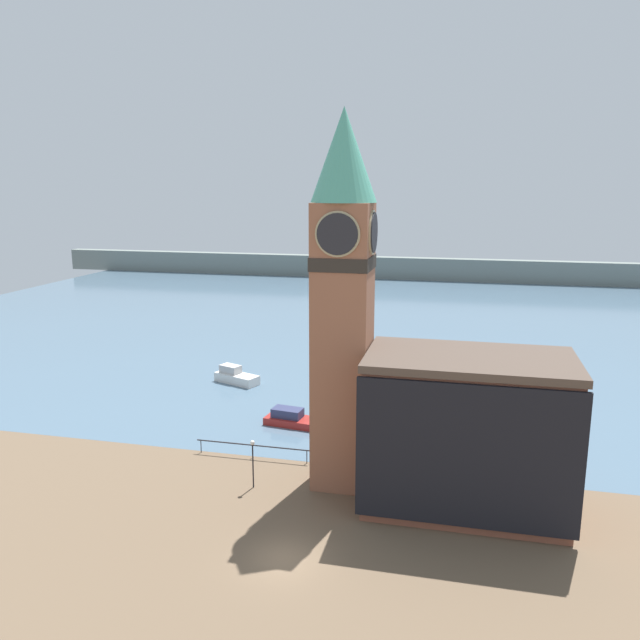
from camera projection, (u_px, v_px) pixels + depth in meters
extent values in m
plane|color=brown|center=(284.00, 560.00, 35.71)|extent=(160.00, 160.00, 0.00)
cube|color=slate|center=(406.00, 313.00, 105.10)|extent=(160.00, 120.00, 0.00)
cube|color=slate|center=(423.00, 269.00, 142.65)|extent=(180.00, 3.00, 5.00)
cube|color=#232328|center=(253.00, 445.00, 48.92)|extent=(9.38, 0.08, 0.08)
cylinder|color=#232328|center=(201.00, 446.00, 50.01)|extent=(0.07, 0.07, 1.05)
cylinder|color=#232328|center=(253.00, 451.00, 49.03)|extent=(0.07, 0.07, 1.05)
cylinder|color=#232328|center=(307.00, 457.00, 48.05)|extent=(0.07, 0.07, 1.05)
cube|color=#935B42|center=(342.00, 349.00, 43.08)|extent=(3.81, 3.81, 19.91)
cube|color=#2D2823|center=(343.00, 262.00, 41.82)|extent=(3.93, 3.93, 0.90)
cylinder|color=tan|center=(337.00, 234.00, 39.53)|extent=(2.93, 0.12, 2.93)
cylinder|color=#232328|center=(337.00, 234.00, 39.45)|extent=(2.66, 0.12, 2.66)
cylinder|color=tan|center=(373.00, 232.00, 40.96)|extent=(0.12, 2.93, 2.93)
cylinder|color=#232328|center=(374.00, 232.00, 40.94)|extent=(0.12, 2.66, 2.66)
cone|color=#51A88E|center=(344.00, 155.00, 40.36)|extent=(4.38, 4.38, 6.08)
cube|color=brown|center=(467.00, 435.00, 40.92)|extent=(12.87, 7.41, 9.86)
cube|color=#4C3D33|center=(470.00, 359.00, 39.83)|extent=(13.27, 7.81, 0.50)
cube|color=black|center=(466.00, 457.00, 37.21)|extent=(13.37, 0.30, 9.07)
cube|color=maroon|center=(299.00, 422.00, 55.70)|extent=(6.32, 2.95, 0.66)
cube|color=navy|center=(288.00, 413.00, 55.93)|extent=(2.86, 1.85, 0.80)
cube|color=silver|center=(237.00, 378.00, 67.79)|extent=(5.38, 3.60, 0.99)
cube|color=#B2B2B2|center=(231.00, 369.00, 68.10)|extent=(2.55, 2.04, 0.86)
cylinder|color=#2D2D33|center=(320.00, 470.00, 46.20)|extent=(0.26, 0.26, 0.66)
sphere|color=#2D2D33|center=(320.00, 466.00, 46.14)|extent=(0.28, 0.28, 0.28)
cylinder|color=black|center=(253.00, 466.00, 43.95)|extent=(0.10, 0.10, 3.30)
sphere|color=silver|center=(252.00, 443.00, 43.59)|extent=(0.32, 0.32, 0.32)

